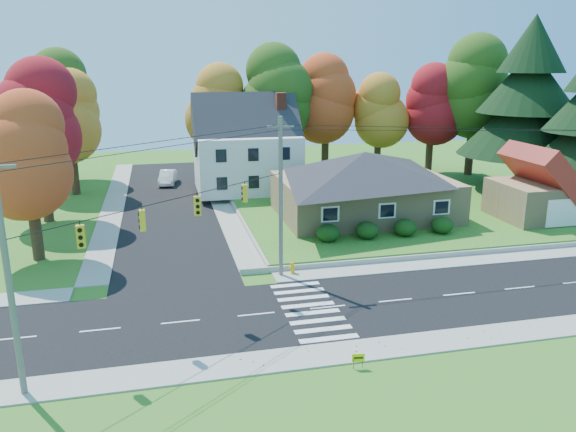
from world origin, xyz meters
name	(u,v)px	position (x,y,z in m)	size (l,w,h in m)	color
ground	(328,307)	(0.00, 0.00, 0.00)	(120.00, 120.00, 0.00)	#3D7923
road_main	(328,307)	(0.00, 0.00, 0.01)	(90.00, 8.00, 0.02)	black
road_cross	(168,203)	(-8.00, 26.00, 0.01)	(8.00, 44.00, 0.02)	black
sidewalk_north	(305,274)	(0.00, 5.00, 0.04)	(90.00, 2.00, 0.08)	#9C9A90
sidewalk_south	(359,351)	(0.00, -5.00, 0.04)	(90.00, 2.00, 0.08)	#9C9A90
lawn	(394,201)	(13.00, 21.00, 0.25)	(30.00, 30.00, 0.50)	#3D7923
ranch_house	(364,183)	(8.00, 16.00, 3.27)	(14.60, 10.60, 5.40)	tan
colonial_house	(247,149)	(0.04, 28.00, 4.58)	(10.40, 8.40, 9.60)	silver
garage	(541,190)	(22.00, 11.99, 2.84)	(7.30, 6.30, 4.60)	tan
hedge_row	(386,229)	(7.50, 9.80, 1.14)	(10.70, 1.70, 1.27)	#163A10
traffic_infrastructure	(320,211)	(-0.15, 1.35, 5.15)	(38.10, 10.66, 10.00)	#666059
tree_lot_0	(219,107)	(-2.00, 34.00, 8.31)	(6.72, 6.72, 12.51)	#3F2A19
tree_lot_1	(275,95)	(4.00, 33.00, 9.61)	(7.84, 7.84, 14.60)	#3F2A19
tree_lot_2	(326,99)	(10.00, 34.00, 8.96)	(7.28, 7.28, 13.56)	#3F2A19
tree_lot_3	(379,111)	(16.00, 33.00, 7.65)	(6.16, 6.16, 11.47)	#3F2A19
tree_lot_4	(432,105)	(22.00, 32.00, 8.31)	(6.72, 6.72, 12.51)	#3F2A19
tree_lot_5	(475,88)	(26.00, 30.00, 10.27)	(8.40, 8.40, 15.64)	#3F2A19
conifer_east_a	(528,100)	(27.00, 22.00, 9.39)	(12.80, 12.80, 16.96)	#3F2A19
tree_west_0	(27,156)	(-17.00, 12.00, 7.15)	(6.16, 6.16, 11.47)	#3F2A19
tree_west_1	(37,121)	(-18.00, 22.00, 8.46)	(7.28, 7.28, 13.56)	#3F2A19
tree_west_2	(69,117)	(-17.00, 32.00, 7.81)	(6.72, 6.72, 12.51)	#3F2A19
tree_west_3	(59,99)	(-19.00, 40.00, 9.11)	(7.84, 7.84, 14.60)	#3F2A19
white_car	(168,177)	(-7.78, 34.70, 0.77)	(1.59, 4.56, 1.50)	white
fire_hydrant	(292,268)	(-0.72, 5.32, 0.40)	(0.48, 0.37, 0.84)	gold
yard_sign	(358,358)	(-0.55, -6.39, 0.50)	(0.56, 0.11, 0.71)	black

